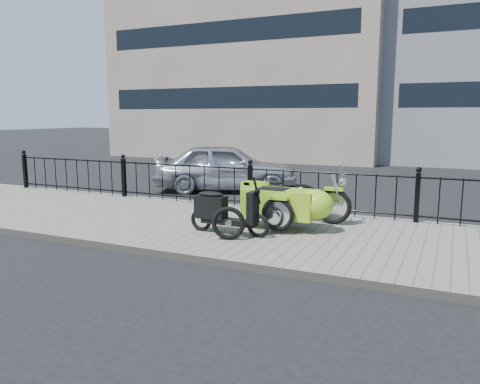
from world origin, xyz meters
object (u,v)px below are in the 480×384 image
at_px(sedan_car, 226,167).
at_px(scooter, 223,211).
at_px(spare_tire, 228,223).
at_px(motorcycle_sidecar, 292,202).

bearing_deg(sedan_car, scooter, -176.25).
xyz_separation_m(spare_tire, sedan_car, (-2.63, 5.21, 0.29)).
distance_m(motorcycle_sidecar, scooter, 1.30).
height_order(motorcycle_sidecar, scooter, scooter).
relative_size(spare_tire, sedan_car, 0.14).
distance_m(spare_tire, sedan_car, 5.84).
distance_m(motorcycle_sidecar, sedan_car, 5.17).
relative_size(motorcycle_sidecar, sedan_car, 0.56).
xyz_separation_m(scooter, sedan_car, (-2.37, 4.86, 0.17)).
bearing_deg(spare_tire, sedan_car, 116.81).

